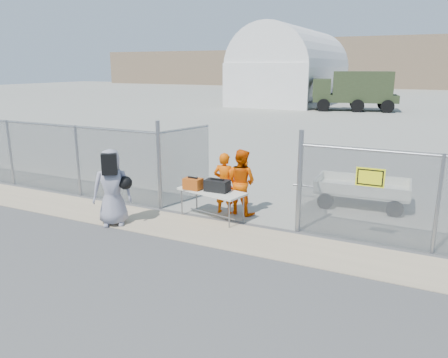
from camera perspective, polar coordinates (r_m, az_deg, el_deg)
The scene contains 14 objects.
ground at distance 9.97m, azimuth -5.10°, elevation -8.75°, with size 160.00×160.00×0.00m, color #3E3D3D.
tarmac_inside at distance 50.19m, azimuth 20.70°, elevation 9.15°, with size 160.00×80.00×0.01m, color gray.
dirt_strip at distance 10.77m, azimuth -2.35°, elevation -6.85°, with size 44.00×1.60×0.01m, color tan.
distant_hills at distance 85.81m, azimuth 26.91°, elevation 13.42°, with size 140.00×6.00×9.00m, color #7F684F, non-canonical shape.
chain_link_fence at distance 11.28m, azimuth 0.00°, elevation 0.00°, with size 40.00×0.20×2.20m, color gray, non-canonical shape.
quonset_hangar at distance 50.04m, azimuth 9.09°, elevation 14.46°, with size 9.00×18.00×8.00m, color white, non-canonical shape.
folding_table at distance 11.56m, azimuth -1.59°, elevation -3.32°, with size 1.82×0.76×0.77m, color white, non-canonical shape.
orange_bag at distance 11.53m, azimuth -4.08°, elevation -0.62°, with size 0.47×0.32×0.30m, color #C25114.
black_duffel at distance 11.32m, azimuth -0.89°, elevation -0.87°, with size 0.62×0.36×0.30m, color black.
security_worker_left at distance 11.82m, azimuth 0.05°, elevation -0.58°, with size 0.62×0.41×1.70m, color #ED5601.
security_worker_right at distance 11.80m, azimuth 2.24°, elevation -0.37°, with size 0.87×0.68×1.79m, color #ED5601.
visitor at distance 11.29m, azimuth -14.42°, elevation -1.09°, with size 0.96×0.62×1.96m, color gray.
utility_trailer at distance 13.24m, azimuth 17.59°, elevation -1.59°, with size 3.36×1.73×0.82m, color white, non-canonical shape.
military_truck at distance 41.45m, azimuth 16.75°, elevation 10.92°, with size 7.27×2.68×3.47m, color #2C391F, non-canonical shape.
Camera 1 is at (4.78, -7.81, 3.94)m, focal length 35.00 mm.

